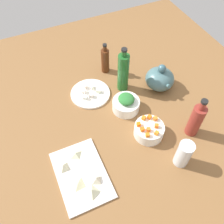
{
  "coord_description": "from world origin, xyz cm",
  "views": [
    {
      "loc": [
        69.66,
        -31.53,
        107.76
      ],
      "look_at": [
        0.0,
        0.0,
        8.0
      ],
      "focal_mm": 38.85,
      "sensor_mm": 36.0,
      "label": 1
    }
  ],
  "objects": [
    {
      "name": "carrot_cube_4",
      "position": [
        21.94,
        13.34,
        10.39
      ],
      "size": [
        2.48,
        2.48,
        1.8
      ],
      "primitive_type": "cube",
      "rotation": [
        0.0,
        0.0,
        0.56
      ],
      "color": "orange",
      "rests_on": "bowl_carrots"
    },
    {
      "name": "bowl_greens",
      "position": [
        -2.49,
        9.39,
        6.23
      ],
      "size": [
        14.64,
        14.64,
        6.45
      ],
      "primitive_type": "cylinder",
      "color": "white",
      "rests_on": "tabletop"
    },
    {
      "name": "bowl_carrots",
      "position": [
        16.93,
        12.59,
        6.24
      ],
      "size": [
        14.86,
        14.86,
        6.49
      ],
      "primitive_type": "cylinder",
      "color": "white",
      "rests_on": "tabletop"
    },
    {
      "name": "dumpling_3",
      "position": [
        13.72,
        -25.04,
        5.06
      ],
      "size": [
        5.59,
        5.91,
        2.13
      ],
      "primitive_type": "pyramid",
      "rotation": [
        0.0,
        0.0,
        4.98
      ],
      "color": "beige",
      "rests_on": "cutting_board"
    },
    {
      "name": "carrot_cube_7",
      "position": [
        13.9,
        7.97,
        10.39
      ],
      "size": [
        2.21,
        2.21,
        1.8
      ],
      "primitive_type": "cube",
      "rotation": [
        0.0,
        0.0,
        2.87
      ],
      "color": "orange",
      "rests_on": "bowl_carrots"
    },
    {
      "name": "drinking_glass_0",
      "position": [
        36.46,
        18.71,
        10.39
      ],
      "size": [
        6.82,
        6.82,
        14.78
      ],
      "primitive_type": "cylinder",
      "color": "white",
      "rests_on": "tabletop"
    },
    {
      "name": "bottle_0",
      "position": [
        24.63,
        33.13,
        13.15
      ],
      "size": [
        6.28,
        6.28,
        24.49
      ],
      "color": "maroon",
      "rests_on": "tabletop"
    },
    {
      "name": "teapot",
      "position": [
        -9.85,
        34.61,
        9.21
      ],
      "size": [
        18.02,
        16.51,
        16.12
      ],
      "color": "#44676C",
      "rests_on": "tabletop"
    },
    {
      "name": "cutting_board",
      "position": [
        23.75,
        -25.93,
        3.5
      ],
      "size": [
        31.99,
        21.78,
        1.0
      ],
      "primitive_type": "cube",
      "rotation": [
        0.0,
        0.0,
        -0.01
      ],
      "color": "silver",
      "rests_on": "tabletop"
    },
    {
      "name": "carrot_cube_3",
      "position": [
        18.64,
        10.83,
        10.39
      ],
      "size": [
        2.35,
        2.35,
        1.8
      ],
      "primitive_type": "cube",
      "rotation": [
        0.0,
        0.0,
        1.18
      ],
      "color": "orange",
      "rests_on": "bowl_carrots"
    },
    {
      "name": "plate_tofu",
      "position": [
        -20.42,
        -4.46,
        3.6
      ],
      "size": [
        22.59,
        22.59,
        1.2
      ],
      "primitive_type": "cylinder",
      "color": "white",
      "rests_on": "tabletop"
    },
    {
      "name": "tabletop",
      "position": [
        0.0,
        0.0,
        1.5
      ],
      "size": [
        190.0,
        190.0,
        3.0
      ],
      "primitive_type": "cube",
      "color": "brown",
      "rests_on": "ground"
    },
    {
      "name": "carrot_cube_6",
      "position": [
        17.24,
        8.22,
        10.39
      ],
      "size": [
        1.99,
        1.99,
        1.8
      ],
      "primitive_type": "cube",
      "rotation": [
        0.0,
        0.0,
        1.46
      ],
      "color": "orange",
      "rests_on": "bowl_carrots"
    },
    {
      "name": "tofu_cube_2",
      "position": [
        -23.26,
        -2.04,
        5.3
      ],
      "size": [
        2.57,
        2.57,
        2.2
      ],
      "primitive_type": "cube",
      "rotation": [
        0.0,
        0.0,
        1.76
      ],
      "color": "white",
      "rests_on": "plate_tofu"
    },
    {
      "name": "tofu_cube_3",
      "position": [
        -19.1,
        0.28,
        5.3
      ],
      "size": [
        2.96,
        2.96,
        2.2
      ],
      "primitive_type": "cube",
      "rotation": [
        0.0,
        0.0,
        1.1
      ],
      "color": "#E8EFCD",
      "rests_on": "plate_tofu"
    },
    {
      "name": "carrot_cube_0",
      "position": [
        18.37,
        15.47,
        10.39
      ],
      "size": [
        2.49,
        2.49,
        1.8
      ],
      "primitive_type": "cube",
      "rotation": [
        0.0,
        0.0,
        1.0
      ],
      "color": "orange",
      "rests_on": "bowl_carrots"
    },
    {
      "name": "carrot_cube_8",
      "position": [
        12.2,
        14.98,
        10.39
      ],
      "size": [
        2.4,
        2.4,
        1.8
      ],
      "primitive_type": "cube",
      "rotation": [
        0.0,
        0.0,
        0.45
      ],
      "color": "orange",
      "rests_on": "bowl_carrots"
    },
    {
      "name": "bottle_1",
      "position": [
        -35.01,
        11.34,
        11.36
      ],
      "size": [
        4.82,
        4.82,
        19.93
      ],
      "color": "#522610",
      "rests_on": "tabletop"
    },
    {
      "name": "carrot_cube_1",
      "position": [
        14.31,
        17.23,
        10.39
      ],
      "size": [
        2.07,
        2.07,
        1.8
      ],
      "primitive_type": "cube",
      "rotation": [
        0.0,
        0.0,
        2.97
      ],
      "color": "orange",
      "rests_on": "bowl_carrots"
    },
    {
      "name": "tofu_cube_1",
      "position": [
        -22.06,
        -7.69,
        5.3
      ],
      "size": [
        2.77,
        2.77,
        2.2
      ],
      "primitive_type": "cube",
      "rotation": [
        0.0,
        0.0,
        2.83
      ],
      "color": "white",
      "rests_on": "plate_tofu"
    },
    {
      "name": "tofu_cube_4",
      "position": [
        -25.18,
        -5.85,
        5.3
      ],
      "size": [
        2.58,
        2.58,
        2.2
      ],
      "primitive_type": "cube",
      "rotation": [
        0.0,
        0.0,
        1.76
      ],
      "color": "#F6E1D1",
      "rests_on": "plate_tofu"
    },
    {
      "name": "dumpling_2",
      "position": [
        17.68,
        -32.02,
        5.59
      ],
      "size": [
        5.77,
        5.76,
        3.19
      ],
      "primitive_type": "pyramid",
      "rotation": [
        0.0,
        0.0,
        2.38
      ],
      "color": "beige",
      "rests_on": "cutting_board"
    },
    {
      "name": "dumpling_4",
      "position": [
        29.31,
        -20.68,
        5.5
      ],
      "size": [
        5.15,
        5.15,
        3.0
      ],
      "primitive_type": "pyramid",
      "rotation": [
        0.0,
        0.0,
        3.49
      ],
      "color": "beige",
      "rests_on": "cutting_board"
    },
    {
      "name": "carrot_cube_2",
      "position": [
        11.61,
        12.09,
        10.39
      ],
      "size": [
        2.46,
        2.46,
        1.8
      ],
      "primitive_type": "cube",
      "rotation": [
        0.0,
        0.0,
        0.52
      ],
      "color": "orange",
      "rests_on": "bowl_carrots"
    },
    {
      "name": "tofu_cube_0",
      "position": [
        -17.47,
        -4.93,
        5.3
      ],
      "size": [
        3.07,
        3.07,
        2.2
      ],
      "primitive_type": "cube",
      "rotation": [
        0.0,
        0.0,
        0.95
      ],
      "color": "white",
      "rests_on": "plate_tofu"
    },
    {
      "name": "dumpling_1",
      "position": [
        33.42,
        -24.5,
        5.54
      ],
      "size": [
        6.79,
        6.67,
        3.07
      ],
      "primitive_type": "pyramid",
      "rotation": [
        0.0,
        0.0,
        5.98
      ],
      "color": "beige",
      "rests_on": "cutting_board"
    },
    {
      "name": "tofu_cube_5",
      "position": [
        -17.49,
        -8.58,
        5.3
      ],
      "size": [
        3.1,
        3.1,
        2.2
      ],
      "primitive_type": "cube",
      "rotation": [
        0.0,
        0.0,
        2.42
      ],
      "color": "white",
      "rests_on": "plate_tofu"
    },
    {
      "name": "chopped_greens_mound",
      "position": [
        -2.49,
        9.39,
        11.29
      ],
      "size": [
        10.51,
        10.29,
        3.66
      ],
      "primitive_type": "ellipsoid",
      "rotation": [
        0.0,
        0.0,
        0.23
      ],
      "color": "#2C7533",
      "rests_on": "bowl_greens"
    },
    {
      "name": "dumpling_0",
      "position": [
        27.76,
        -28.77,
        5.04
      ],
      "size": [
        7.36,
        7.38,
        2.07
      ],
      "primitive_type": "pyramid",
      "rotation": [
        0.0,
        0.0,
        0.86
      ],
      "color": "beige",
      "rests_on": "cutting_board"
    },
    {
      "name": "bottle_2",
      "position": [
        -17.58,
        14.74,
        15.35
      ],
      "size": [
        6.33,
        6.33,
        28.09
      ],
      "color": "#1F5E25",
      "rests_on": "tabletop"
    },
    {
      "name": "carrot_cube_5",
      "position": [
        21.07,
        8.93,
        10.39
      ],
      "size": [
        2.3,
        2.3,
        1.8
      ],
      "primitive_type": "cube",
      "rotation": [
        0.0,
        0.0,
        1.23
      ],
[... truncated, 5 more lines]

